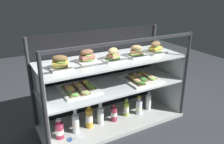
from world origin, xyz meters
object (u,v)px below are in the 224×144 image
(open_sandwich_tray_near_right_corner, at_px, (79,89))
(open_sandwich_tray_left_of_center, at_px, (141,78))
(plated_roll_sandwich_far_left, at_px, (60,64))
(juice_bottle_front_fourth, at_px, (76,123))
(juice_bottle_front_second, at_px, (148,102))
(juice_bottle_front_middle, at_px, (60,130))
(juice_bottle_back_left, at_px, (114,113))
(plated_roll_sandwich_mid_left, at_px, (136,52))
(juice_bottle_back_right, at_px, (126,108))
(plated_roll_sandwich_right_of_center, at_px, (87,57))
(plated_roll_sandwich_center, at_px, (113,56))
(juice_bottle_near_post, at_px, (101,115))
(juice_bottle_front_left_end, at_px, (139,107))
(kitchen_scissors, at_px, (72,139))
(juice_bottle_tucked_behind, at_px, (89,118))

(open_sandwich_tray_near_right_corner, height_order, open_sandwich_tray_left_of_center, same)
(plated_roll_sandwich_far_left, bearing_deg, juice_bottle_front_fourth, 0.35)
(open_sandwich_tray_left_of_center, bearing_deg, juice_bottle_front_second, 9.80)
(juice_bottle_front_middle, distance_m, juice_bottle_back_left, 0.57)
(juice_bottle_front_middle, bearing_deg, plated_roll_sandwich_far_left, 10.35)
(plated_roll_sandwich_mid_left, bearing_deg, juice_bottle_back_right, 165.12)
(open_sandwich_tray_left_of_center, relative_size, juice_bottle_back_left, 1.76)
(plated_roll_sandwich_right_of_center, bearing_deg, juice_bottle_front_middle, -166.62)
(plated_roll_sandwich_center, distance_m, plated_roll_sandwich_mid_left, 0.26)
(juice_bottle_near_post, bearing_deg, juice_bottle_front_left_end, -3.76)
(plated_roll_sandwich_center, bearing_deg, juice_bottle_front_fourth, -178.78)
(plated_roll_sandwich_mid_left, xyz_separation_m, juice_bottle_back_left, (-0.25, -0.00, -0.60))
(plated_roll_sandwich_far_left, distance_m, kitchen_scissors, 0.70)
(open_sandwich_tray_left_of_center, xyz_separation_m, juice_bottle_front_fourth, (-0.72, 0.01, -0.31))
(plated_roll_sandwich_far_left, xyz_separation_m, juice_bottle_back_left, (0.51, -0.00, -0.61))
(juice_bottle_back_right, bearing_deg, plated_roll_sandwich_far_left, -177.84)
(plated_roll_sandwich_mid_left, relative_size, juice_bottle_back_right, 0.89)
(juice_bottle_front_left_end, bearing_deg, juice_bottle_front_second, 10.13)
(plated_roll_sandwich_mid_left, xyz_separation_m, juice_bottle_back_right, (-0.08, 0.02, -0.61))
(juice_bottle_front_middle, relative_size, juice_bottle_tucked_behind, 0.83)
(plated_roll_sandwich_right_of_center, xyz_separation_m, juice_bottle_back_right, (0.40, -0.04, -0.61))
(open_sandwich_tray_left_of_center, bearing_deg, plated_roll_sandwich_mid_left, 172.26)
(juice_bottle_front_fourth, bearing_deg, open_sandwich_tray_left_of_center, -0.50)
(plated_roll_sandwich_right_of_center, xyz_separation_m, kitchen_scissors, (-0.24, -0.15, -0.69))
(plated_roll_sandwich_center, xyz_separation_m, open_sandwich_tray_left_of_center, (0.32, -0.01, -0.28))
(plated_roll_sandwich_right_of_center, relative_size, plated_roll_sandwich_mid_left, 0.92)
(open_sandwich_tray_near_right_corner, relative_size, kitchen_scissors, 2.11)
(open_sandwich_tray_near_right_corner, bearing_deg, kitchen_scissors, -134.69)
(open_sandwich_tray_left_of_center, relative_size, juice_bottle_tucked_behind, 1.50)
(juice_bottle_near_post, relative_size, juice_bottle_back_left, 1.15)
(plated_roll_sandwich_mid_left, xyz_separation_m, juice_bottle_front_second, (0.20, 0.02, -0.60))
(plated_roll_sandwich_far_left, height_order, plated_roll_sandwich_right_of_center, same)
(plated_roll_sandwich_far_left, relative_size, juice_bottle_back_right, 0.83)
(juice_bottle_front_second, bearing_deg, open_sandwich_tray_left_of_center, -170.20)
(open_sandwich_tray_near_right_corner, bearing_deg, plated_roll_sandwich_center, -10.42)
(open_sandwich_tray_left_of_center, relative_size, juice_bottle_front_left_end, 1.77)
(open_sandwich_tray_left_of_center, xyz_separation_m, juice_bottle_near_post, (-0.45, 0.03, -0.31))
(plated_roll_sandwich_right_of_center, relative_size, juice_bottle_front_fourth, 0.70)
(juice_bottle_near_post, height_order, kitchen_scissors, juice_bottle_near_post)
(juice_bottle_tucked_behind, bearing_deg, juice_bottle_near_post, 2.24)
(open_sandwich_tray_near_right_corner, height_order, juice_bottle_front_second, open_sandwich_tray_near_right_corner)
(juice_bottle_front_second, bearing_deg, juice_bottle_tucked_behind, -179.82)
(open_sandwich_tray_near_right_corner, bearing_deg, juice_bottle_tucked_behind, -38.50)
(plated_roll_sandwich_far_left, relative_size, juice_bottle_tucked_behind, 0.73)
(plated_roll_sandwich_far_left, distance_m, juice_bottle_near_post, 0.70)
(juice_bottle_front_fourth, distance_m, juice_bottle_back_left, 0.41)
(juice_bottle_front_middle, height_order, juice_bottle_front_left_end, juice_bottle_front_left_end)
(juice_bottle_back_right, relative_size, juice_bottle_front_second, 0.93)
(plated_roll_sandwich_mid_left, height_order, open_sandwich_tray_left_of_center, plated_roll_sandwich_mid_left)
(plated_roll_sandwich_right_of_center, height_order, juice_bottle_back_left, plated_roll_sandwich_right_of_center)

